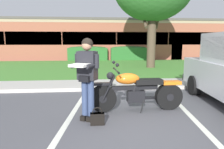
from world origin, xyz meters
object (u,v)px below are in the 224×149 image
rider_person (87,73)px  hedge_left (88,53)px  motorcycle (140,91)px  brick_building (111,40)px  handbag (97,118)px  hedge_center_left (129,53)px

rider_person → hedge_left: size_ratio=0.51×
motorcycle → brick_building: bearing=87.2°
motorcycle → handbag: motorcycle is taller
hedge_left → motorcycle: bearing=-83.0°
handbag → hedge_left: size_ratio=0.11×
hedge_left → brick_building: brick_building is taller
motorcycle → hedge_left: hedge_left is taller
motorcycle → handbag: 1.34m
rider_person → handbag: 0.93m
hedge_left → handbag: bearing=-87.7°
motorcycle → hedge_left: (-1.60, 13.03, 0.17)m
hedge_left → brick_building: 5.91m
rider_person → handbag: rider_person is taller
hedge_center_left → brick_building: (-1.09, 5.23, 1.19)m
motorcycle → hedge_center_left: (1.99, 13.03, 0.17)m
motorcycle → brick_building: brick_building is taller
handbag → brick_building: size_ratio=0.01×
handbag → hedge_left: (-0.56, 13.81, 0.51)m
rider_person → hedge_center_left: bearing=76.6°
rider_person → handbag: (0.20, -0.27, -0.86)m
motorcycle → rider_person: bearing=-157.8°
rider_person → hedge_left: rider_person is taller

